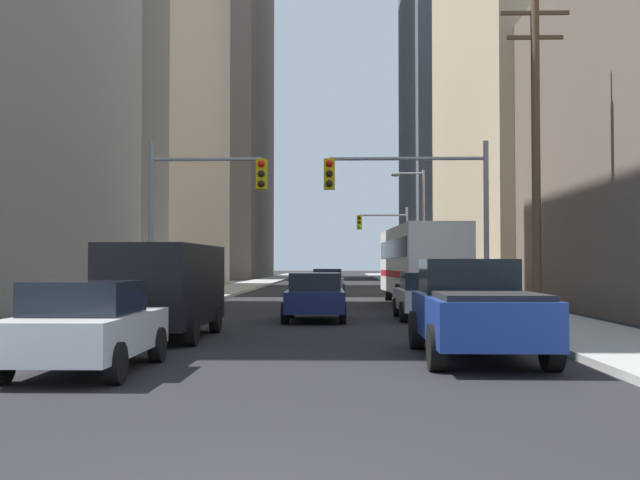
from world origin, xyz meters
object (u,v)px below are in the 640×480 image
(cargo_van_black, at_px, (165,285))
(sedan_white, at_px, (87,326))
(city_bus, at_px, (420,261))
(sedan_silver, at_px, (426,296))
(sedan_navy, at_px, (315,296))
(traffic_signal_near_right, at_px, (414,196))
(traffic_signal_near_left, at_px, (202,198))
(traffic_signal_far_right, at_px, (385,234))
(sedan_grey, at_px, (328,282))
(pickup_truck_blue, at_px, (475,309))

(cargo_van_black, xyz_separation_m, sedan_white, (-0.00, -5.87, -0.52))
(city_bus, relative_size, cargo_van_black, 2.21)
(sedan_silver, height_order, sedan_navy, same)
(cargo_van_black, relative_size, traffic_signal_near_right, 0.88)
(city_bus, bearing_deg, traffic_signal_near_left, -135.67)
(city_bus, relative_size, traffic_signal_near_left, 1.93)
(sedan_navy, xyz_separation_m, traffic_signal_near_left, (-3.95, 1.87, 3.29))
(sedan_silver, distance_m, traffic_signal_near_right, 3.55)
(traffic_signal_near_left, bearing_deg, traffic_signal_far_right, 75.51)
(city_bus, xyz_separation_m, traffic_signal_near_left, (-8.31, -8.12, 2.13))
(traffic_signal_near_right, bearing_deg, sedan_navy, -150.47)
(city_bus, relative_size, sedan_silver, 2.74)
(sedan_grey, height_order, traffic_signal_far_right, traffic_signal_far_right)
(pickup_truck_blue, xyz_separation_m, cargo_van_black, (-6.80, 3.72, 0.35))
(sedan_silver, xyz_separation_m, traffic_signal_near_left, (-7.56, 1.11, 3.29))
(city_bus, xyz_separation_m, sedan_silver, (-0.75, -9.23, -1.16))
(sedan_grey, bearing_deg, traffic_signal_near_right, -80.22)
(sedan_navy, bearing_deg, sedan_white, -106.09)
(cargo_van_black, bearing_deg, traffic_signal_far_right, 79.06)
(sedan_grey, height_order, traffic_signal_near_left, traffic_signal_near_left)
(traffic_signal_near_right, relative_size, traffic_signal_far_right, 1.00)
(sedan_navy, relative_size, traffic_signal_far_right, 0.71)
(sedan_grey, xyz_separation_m, traffic_signal_near_left, (-4.05, -18.62, 3.29))
(sedan_white, height_order, sedan_grey, same)
(cargo_van_black, distance_m, traffic_signal_near_left, 8.39)
(city_bus, xyz_separation_m, sedan_white, (-7.79, -21.89, -1.16))
(traffic_signal_near_left, height_order, traffic_signal_near_right, same)
(city_bus, distance_m, sedan_silver, 9.33)
(cargo_van_black, bearing_deg, sedan_silver, 43.99)
(traffic_signal_near_right, bearing_deg, sedan_silver, -74.80)
(cargo_van_black, xyz_separation_m, traffic_signal_far_right, (7.59, 39.26, 2.76))
(sedan_white, bearing_deg, sedan_silver, 60.95)
(sedan_white, height_order, traffic_signal_near_left, traffic_signal_near_left)
(sedan_navy, bearing_deg, traffic_signal_near_right, 29.53)
(city_bus, relative_size, pickup_truck_blue, 2.14)
(sedan_navy, height_order, traffic_signal_far_right, traffic_signal_far_right)
(pickup_truck_blue, relative_size, sedan_grey, 1.28)
(sedan_grey, relative_size, traffic_signal_near_right, 0.70)
(city_bus, distance_m, traffic_signal_near_right, 8.48)
(cargo_van_black, height_order, traffic_signal_far_right, traffic_signal_far_right)
(city_bus, xyz_separation_m, pickup_truck_blue, (-0.99, -19.74, -1.00))
(cargo_van_black, distance_m, traffic_signal_near_right, 10.76)
(pickup_truck_blue, distance_m, traffic_signal_far_right, 43.10)
(sedan_grey, bearing_deg, traffic_signal_near_left, -102.26)
(pickup_truck_blue, height_order, traffic_signal_near_right, traffic_signal_near_right)
(sedan_white, bearing_deg, sedan_grey, 83.79)
(pickup_truck_blue, relative_size, cargo_van_black, 1.03)
(cargo_van_black, xyz_separation_m, sedan_grey, (3.52, 26.52, -0.52))
(cargo_van_black, xyz_separation_m, traffic_signal_near_right, (6.74, 7.90, 2.84))
(traffic_signal_near_left, distance_m, traffic_signal_near_right, 7.26)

